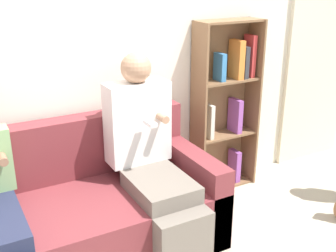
# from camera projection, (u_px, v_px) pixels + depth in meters

# --- Properties ---
(back_wall) EXTENTS (10.00, 0.06, 2.55)m
(back_wall) POSITION_uv_depth(u_px,v_px,m) (76.00, 50.00, 2.88)
(back_wall) COLOR silver
(back_wall) RESTS_ON ground_plane
(curtain_panel) EXTENTS (0.77, 0.04, 2.35)m
(curtain_panel) POSITION_uv_depth(u_px,v_px,m) (320.00, 40.00, 3.93)
(curtain_panel) COLOR beige
(curtain_panel) RESTS_ON ground_plane
(couch) EXTENTS (1.80, 0.86, 0.85)m
(couch) POSITION_uv_depth(u_px,v_px,m) (80.00, 215.00, 2.76)
(couch) COLOR maroon
(couch) RESTS_ON ground_plane
(adult_seated) EXTENTS (0.43, 0.80, 1.29)m
(adult_seated) POSITION_uv_depth(u_px,v_px,m) (150.00, 153.00, 2.79)
(adult_seated) COLOR #70665B
(adult_seated) RESTS_ON ground_plane
(bookshelf) EXTENTS (0.56, 0.23, 1.43)m
(bookshelf) POSITION_uv_depth(u_px,v_px,m) (226.00, 103.00, 3.52)
(bookshelf) COLOR brown
(bookshelf) RESTS_ON ground_plane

